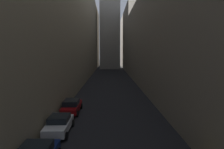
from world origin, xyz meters
name	(u,v)px	position (x,y,z in m)	size (l,w,h in m)	color
ground_plane	(110,80)	(0.00, 48.00, 0.00)	(264.00, 264.00, 0.00)	black
building_block_left	(59,27)	(-12.45, 50.00, 12.83)	(13.90, 108.00, 25.67)	gray
building_block_right	(156,33)	(11.34, 50.00, 11.42)	(11.68, 108.00, 22.84)	gray
parked_car_left_third	(59,124)	(-4.40, 17.87, 0.74)	(1.95, 3.92, 1.43)	silver
parked_car_left_far	(72,106)	(-4.40, 23.21, 0.77)	(1.90, 4.33, 1.49)	maroon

